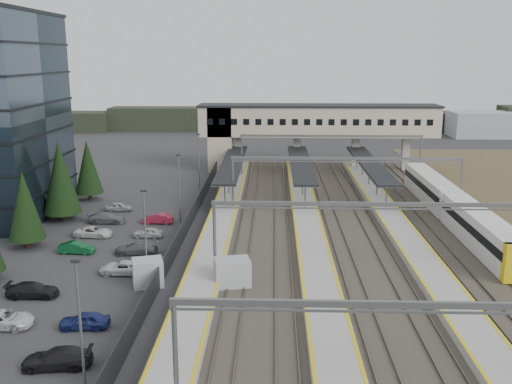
{
  "coord_description": "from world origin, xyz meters",
  "views": [
    {
      "loc": [
        3.05,
        -54.73,
        19.17
      ],
      "look_at": [
        1.06,
        8.63,
        4.0
      ],
      "focal_mm": 40.0,
      "sensor_mm": 36.0,
      "label": 1
    }
  ],
  "objects_px": {
    "footbridge": "(301,124)",
    "train": "(453,208)",
    "relay_cabin_near": "(232,273)",
    "relay_cabin_far": "(148,273)"
  },
  "relations": [
    {
      "from": "footbridge",
      "to": "train",
      "type": "relative_size",
      "value": 1.06
    },
    {
      "from": "footbridge",
      "to": "train",
      "type": "bearing_deg",
      "value": -62.96
    },
    {
      "from": "relay_cabin_near",
      "to": "relay_cabin_far",
      "type": "xyz_separation_m",
      "value": [
        -7.25,
        0.15,
        -0.08
      ]
    },
    {
      "from": "footbridge",
      "to": "train",
      "type": "distance_m",
      "value": 36.34
    },
    {
      "from": "relay_cabin_near",
      "to": "relay_cabin_far",
      "type": "bearing_deg",
      "value": 178.85
    },
    {
      "from": "train",
      "to": "relay_cabin_far",
      "type": "bearing_deg",
      "value": -148.48
    },
    {
      "from": "footbridge",
      "to": "train",
      "type": "xyz_separation_m",
      "value": [
        16.3,
        -31.93,
        -5.96
      ]
    },
    {
      "from": "relay_cabin_near",
      "to": "footbridge",
      "type": "relative_size",
      "value": 0.08
    },
    {
      "from": "relay_cabin_far",
      "to": "footbridge",
      "type": "xyz_separation_m",
      "value": [
        15.33,
        51.33,
        6.78
      ]
    },
    {
      "from": "relay_cabin_far",
      "to": "train",
      "type": "distance_m",
      "value": 37.11
    }
  ]
}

